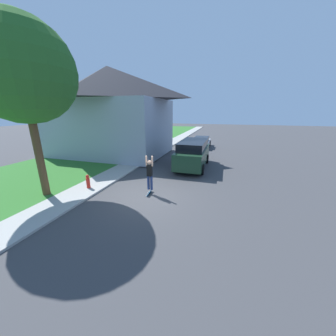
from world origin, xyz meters
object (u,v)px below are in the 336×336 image
suv_parked (193,153)px  skateboard (149,193)px  car_down_street (202,142)px  skateboarder (150,173)px  lawn_tree_near (22,72)px  fire_hydrant (88,182)px

suv_parked → skateboard: (-1.32, -5.69, -1.03)m
car_down_street → suv_parked: bearing=-87.1°
skateboarder → car_down_street: bearing=86.8°
lawn_tree_near → skateboarder: size_ratio=4.46×
suv_parked → fire_hydrant: (-4.83, -6.11, -0.64)m
lawn_tree_near → skateboard: 7.91m
suv_parked → skateboarder: size_ratio=2.85×
suv_parked → car_down_street: suv_parked is taller
skateboarder → skateboard: 1.11m
skateboarder → suv_parked: bearing=77.2°
skateboarder → skateboard: (-0.04, -0.04, -1.11)m
suv_parked → skateboarder: (-1.28, -5.65, 0.08)m
lawn_tree_near → skateboarder: (5.12, 1.76, -4.70)m
skateboard → fire_hydrant: 3.56m
suv_parked → skateboard: suv_parked is taller
car_down_street → fire_hydrant: bearing=-106.2°
lawn_tree_near → skateboarder: 7.17m
suv_parked → fire_hydrant: suv_parked is taller
skateboarder → fire_hydrant: bearing=-172.7°
lawn_tree_near → skateboarder: lawn_tree_near is taller
lawn_tree_near → skateboard: size_ratio=10.62×
fire_hydrant → skateboard: bearing=6.8°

